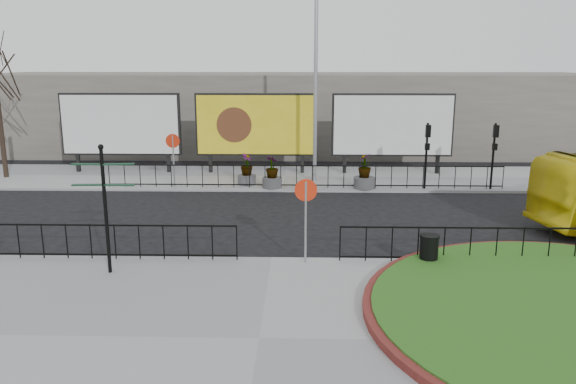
{
  "coord_description": "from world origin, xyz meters",
  "views": [
    {
      "loc": [
        0.88,
        -15.79,
        5.82
      ],
      "look_at": [
        0.44,
        1.81,
        1.69
      ],
      "focal_mm": 35.0,
      "sensor_mm": 36.0,
      "label": 1
    }
  ],
  "objects_px": {
    "litter_bin": "(429,250)",
    "lamp_post": "(316,83)",
    "fingerpost_sign": "(105,196)",
    "planter_b": "(272,175)",
    "planter_c": "(364,175)",
    "billboard_mid": "(256,125)",
    "planter_a": "(247,172)"
  },
  "relations": [
    {
      "from": "fingerpost_sign",
      "to": "planter_b",
      "type": "distance_m",
      "value": 11.52
    },
    {
      "from": "lamp_post",
      "to": "planter_c",
      "type": "xyz_separation_m",
      "value": [
        2.24,
        -1.6,
        -4.08
      ]
    },
    {
      "from": "litter_bin",
      "to": "fingerpost_sign",
      "type": "bearing_deg",
      "value": -175.4
    },
    {
      "from": "lamp_post",
      "to": "planter_a",
      "type": "relative_size",
      "value": 6.3
    },
    {
      "from": "billboard_mid",
      "to": "planter_b",
      "type": "height_order",
      "value": "billboard_mid"
    },
    {
      "from": "litter_bin",
      "to": "planter_a",
      "type": "relative_size",
      "value": 0.63
    },
    {
      "from": "lamp_post",
      "to": "fingerpost_sign",
      "type": "bearing_deg",
      "value": -115.64
    },
    {
      "from": "litter_bin",
      "to": "planter_b",
      "type": "distance_m",
      "value": 11.17
    },
    {
      "from": "billboard_mid",
      "to": "fingerpost_sign",
      "type": "xyz_separation_m",
      "value": [
        -2.91,
        -14.29,
        -0.32
      ]
    },
    {
      "from": "litter_bin",
      "to": "lamp_post",
      "type": "bearing_deg",
      "value": 104.47
    },
    {
      "from": "fingerpost_sign",
      "to": "planter_b",
      "type": "relative_size",
      "value": 2.4
    },
    {
      "from": "planter_b",
      "to": "litter_bin",
      "type": "bearing_deg",
      "value": -63.51
    },
    {
      "from": "billboard_mid",
      "to": "planter_a",
      "type": "xyz_separation_m",
      "value": [
        -0.21,
        -2.9,
        -1.89
      ]
    },
    {
      "from": "billboard_mid",
      "to": "planter_a",
      "type": "height_order",
      "value": "billboard_mid"
    },
    {
      "from": "planter_a",
      "to": "planter_c",
      "type": "relative_size",
      "value": 0.92
    },
    {
      "from": "fingerpost_sign",
      "to": "planter_a",
      "type": "xyz_separation_m",
      "value": [
        2.69,
        11.39,
        -1.56
      ]
    },
    {
      "from": "litter_bin",
      "to": "planter_a",
      "type": "xyz_separation_m",
      "value": [
        -6.21,
        10.67,
        0.13
      ]
    },
    {
      "from": "lamp_post",
      "to": "planter_b",
      "type": "distance_m",
      "value": 4.85
    },
    {
      "from": "litter_bin",
      "to": "planter_c",
      "type": "xyz_separation_m",
      "value": [
        -0.76,
        10.0,
        0.16
      ]
    },
    {
      "from": "planter_b",
      "to": "billboard_mid",
      "type": "bearing_deg",
      "value": 105.89
    },
    {
      "from": "billboard_mid",
      "to": "litter_bin",
      "type": "bearing_deg",
      "value": -66.15
    },
    {
      "from": "planter_c",
      "to": "billboard_mid",
      "type": "bearing_deg",
      "value": 145.74
    },
    {
      "from": "billboard_mid",
      "to": "planter_b",
      "type": "bearing_deg",
      "value": -74.11
    },
    {
      "from": "planter_a",
      "to": "fingerpost_sign",
      "type": "bearing_deg",
      "value": -103.3
    },
    {
      "from": "fingerpost_sign",
      "to": "planter_c",
      "type": "xyz_separation_m",
      "value": [
        8.15,
        10.72,
        -1.53
      ]
    },
    {
      "from": "litter_bin",
      "to": "planter_b",
      "type": "relative_size",
      "value": 0.62
    },
    {
      "from": "planter_b",
      "to": "planter_c",
      "type": "distance_m",
      "value": 4.23
    },
    {
      "from": "lamp_post",
      "to": "planter_c",
      "type": "relative_size",
      "value": 5.77
    },
    {
      "from": "planter_c",
      "to": "lamp_post",
      "type": "bearing_deg",
      "value": 144.42
    },
    {
      "from": "litter_bin",
      "to": "planter_c",
      "type": "bearing_deg",
      "value": 94.33
    },
    {
      "from": "lamp_post",
      "to": "planter_b",
      "type": "xyz_separation_m",
      "value": [
        -1.99,
        -1.6,
        -4.13
      ]
    },
    {
      "from": "billboard_mid",
      "to": "planter_c",
      "type": "relative_size",
      "value": 3.87
    }
  ]
}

